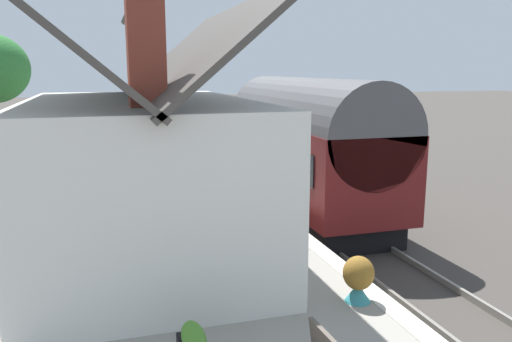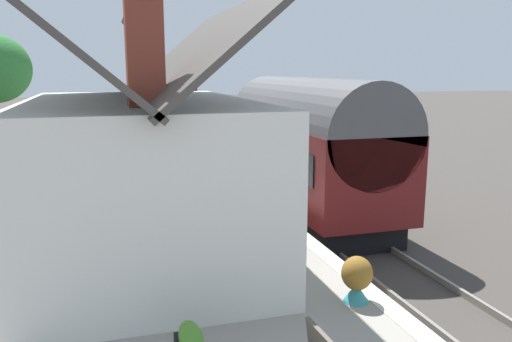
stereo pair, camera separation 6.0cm
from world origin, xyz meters
The scene contains 15 objects.
ground_plane centered at (0.00, 0.00, 0.00)m, with size 160.00×160.00×0.00m, color #423D38.
platform centered at (0.00, 4.07, 0.48)m, with size 32.00×6.13×0.97m, color gray.
platform_edge_coping centered at (0.00, 1.18, 0.98)m, with size 32.00×0.36×0.02m, color beige.
rail_near centered at (0.00, -1.62, 0.07)m, with size 52.00×0.08×0.14m, color gray.
rail_far centered at (0.00, -0.18, 0.07)m, with size 52.00×0.08×0.14m, color gray.
train centered at (0.75, -0.90, 2.21)m, with size 8.81×2.73×4.32m.
station_building centered at (-3.87, 4.57, 2.63)m, with size 7.76×4.45×5.92m.
bench_by_lamp centered at (7.29, 3.35, 1.44)m, with size 1.42×0.50×0.88m.
planter_under_sign centered at (-7.35, 1.57, 1.35)m, with size 0.49×0.49×0.75m.
planter_by_door centered at (9.90, 1.84, 1.25)m, with size 0.91×0.32×0.58m.
planter_bench_right centered at (5.29, 3.33, 1.43)m, with size 0.56×0.56×0.85m.
planter_bench_left centered at (11.46, 3.99, 1.28)m, with size 0.88×0.32×0.64m.
planter_edge_near centered at (1.75, 2.86, 1.38)m, with size 0.49×0.49×0.83m.
lamp_post_platform centered at (5.50, 1.79, 3.69)m, with size 0.32×0.50×3.93m.
station_sign_board centered at (3.49, 1.99, 2.16)m, with size 0.96×0.06×1.57m.
Camera 1 is at (-14.14, 5.30, 4.57)m, focal length 36.08 mm.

